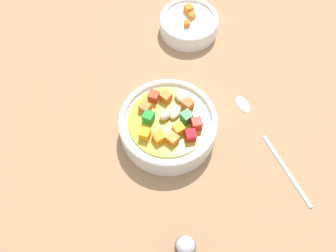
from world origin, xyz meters
TOP-DOWN VIEW (x-y plane):
  - ground_plane at (0.00, 0.00)cm, footprint 140.00×140.00cm
  - soup_bowl_main at (0.00, 0.02)cm, footprint 16.10×16.10cm
  - spoon at (10.14, 12.40)cm, footprint 22.13×6.69cm
  - side_bowl_small at (-15.55, 17.67)cm, footprint 11.53×11.53cm
  - pepper_shaker at (16.90, -10.65)cm, footprint 2.75×2.75cm

SIDE VIEW (x-z plane):
  - ground_plane at x=0.00cm, z-range -2.00..0.00cm
  - spoon at x=10.14cm, z-range -0.05..0.87cm
  - side_bowl_small at x=-15.55cm, z-range -0.31..4.07cm
  - soup_bowl_main at x=0.00cm, z-range -0.48..5.68cm
  - pepper_shaker at x=16.90cm, z-range -0.01..8.46cm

